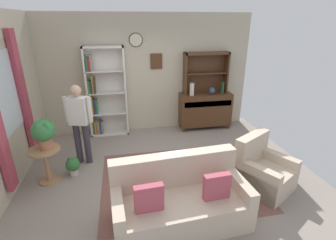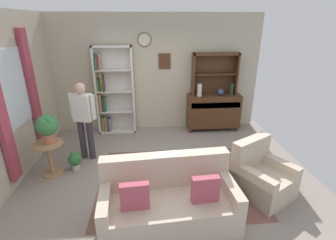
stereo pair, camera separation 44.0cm
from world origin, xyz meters
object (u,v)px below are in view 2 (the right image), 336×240
Objects in this scene: couch_floral at (169,202)px; person_reading at (84,116)px; vase_round at (220,92)px; book_stack at (182,162)px; bookshelf at (112,93)px; potted_plant_small at (75,160)px; sideboard_hutch at (215,68)px; coffee_table at (177,168)px; sideboard at (213,110)px; bottle_wine at (231,90)px; potted_plant_large at (47,127)px; vase_tall at (200,90)px; plant_stand at (50,155)px; armchair_floral at (261,178)px.

person_reading reaches higher than couch_floral.
vase_round reaches higher than book_stack.
bookshelf is 1.98m from potted_plant_small.
sideboard_hutch reaches higher than vase_round.
vase_round is at bearing 63.22° from couch_floral.
person_reading is 7.36× the size of book_stack.
book_stack reaches higher than coffee_table.
vase_round reaches higher than sideboard.
bottle_wine is 0.58× the size of potted_plant_large.
sideboard_hutch is 3.68× the size of vase_tall.
plant_stand reaches higher than book_stack.
couch_floral is (-1.39, -3.19, -1.25)m from sideboard_hutch.
coffee_table is (-1.19, -2.30, -0.16)m from sideboard.
plant_stand is (-3.40, -1.76, -0.12)m from sideboard.
armchair_floral is at bearing -13.92° from potted_plant_large.
sideboard_hutch is at bearing 66.44° from couch_floral.
armchair_floral is (0.52, -2.52, -0.78)m from vase_tall.
bookshelf is at bearing 72.93° from potted_plant_small.
bottle_wine reaches higher than plant_stand.
sideboard is 0.69m from vase_tall.
vase_tall is (-0.39, -0.08, 0.56)m from sideboard.
potted_plant_small is at bearing -155.45° from bottle_wine.
bookshelf is 1.62× the size of sideboard.
person_reading is at bearing 46.46° from potted_plant_large.
person_reading reaches higher than armchair_floral.
potted_plant_large is (-1.97, 1.34, 0.61)m from couch_floral.
armchair_floral is (2.62, -2.69, -0.71)m from bookshelf.
vase_round is 0.09× the size of couch_floral.
bookshelf is at bearing 176.48° from bottle_wine.
bottle_wine reaches higher than coffee_table.
vase_tall reaches higher than couch_floral.
potted_plant_large is at bearing -115.75° from bookshelf.
vase_tall is at bearing -154.11° from sideboard_hutch.
coffee_table is (0.20, 0.78, 0.04)m from couch_floral.
coffee_table is 0.14m from book_stack.
armchair_floral is (0.13, -2.60, -0.22)m from sideboard.
person_reading is 1.95× the size of coffee_table.
vase_round is (0.13, -0.07, 0.50)m from sideboard.
potted_plant_large is 0.32× the size of person_reading.
vase_round reaches higher than armchair_floral.
sideboard_hutch is at bearing 24.80° from person_reading.
sideboard reaches higher than plant_stand.
bottle_wine is at bearing 84.14° from armchair_floral.
couch_floral is at bearing -108.45° from vase_tall.
sideboard_hutch is 0.59× the size of couch_floral.
couch_floral is at bearing -70.94° from bookshelf.
vase_round is at bearing 26.64° from potted_plant_small.
vase_tall is (-0.39, -0.19, -0.49)m from sideboard_hutch.
sideboard_hutch reaches higher than book_stack.
sideboard is 0.52m from vase_round.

